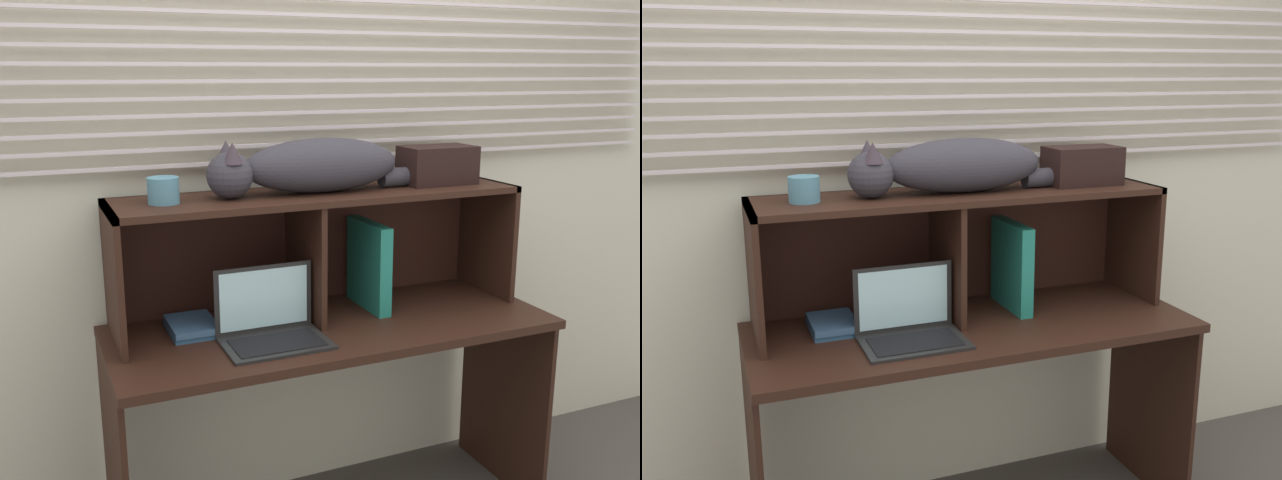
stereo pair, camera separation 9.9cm
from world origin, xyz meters
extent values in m
cube|color=beige|center=(0.00, 0.55, 1.25)|extent=(4.40, 0.04, 2.50)
cube|color=silver|center=(0.00, 0.50, 1.29)|extent=(3.16, 0.02, 0.01)
cube|color=silver|center=(0.00, 0.50, 1.35)|extent=(3.16, 0.02, 0.01)
cube|color=silver|center=(0.00, 0.50, 1.40)|extent=(3.16, 0.02, 0.01)
cube|color=silver|center=(0.00, 0.50, 1.45)|extent=(3.16, 0.02, 0.01)
cube|color=silver|center=(0.00, 0.50, 1.51)|extent=(3.16, 0.02, 0.01)
cube|color=silver|center=(0.00, 0.50, 1.56)|extent=(3.16, 0.02, 0.01)
cube|color=silver|center=(0.00, 0.50, 1.62)|extent=(3.16, 0.02, 0.01)
cube|color=silver|center=(0.00, 0.50, 1.67)|extent=(3.16, 0.02, 0.01)
cube|color=silver|center=(0.00, 0.50, 1.73)|extent=(3.16, 0.02, 0.01)
cube|color=silver|center=(0.00, 0.50, 1.78)|extent=(3.16, 0.02, 0.01)
cube|color=black|center=(0.00, 0.22, 0.75)|extent=(1.49, 0.58, 0.03)
cube|color=black|center=(-0.74, 0.22, 0.37)|extent=(0.02, 0.52, 0.74)
cube|color=black|center=(0.74, 0.22, 0.37)|extent=(0.02, 0.52, 0.74)
cube|color=black|center=(0.00, 0.33, 1.19)|extent=(1.41, 0.35, 0.02)
cube|color=black|center=(-0.69, 0.33, 0.98)|extent=(0.02, 0.35, 0.43)
cube|color=black|center=(0.69, 0.33, 0.98)|extent=(0.02, 0.35, 0.43)
cube|color=black|center=(-0.06, 0.33, 0.97)|extent=(0.02, 0.33, 0.41)
cube|color=#341913|center=(0.00, 0.50, 0.98)|extent=(1.41, 0.01, 0.43)
ellipsoid|color=#33313A|center=(0.01, 0.33, 1.29)|extent=(0.55, 0.19, 0.18)
sphere|color=#33313A|center=(-0.31, 0.33, 1.27)|extent=(0.15, 0.15, 0.15)
cone|color=#382D36|center=(-0.31, 0.29, 1.35)|extent=(0.07, 0.07, 0.07)
cone|color=#373039|center=(-0.31, 0.36, 1.35)|extent=(0.07, 0.07, 0.07)
cylinder|color=#33313A|center=(0.40, 0.33, 1.23)|extent=(0.33, 0.07, 0.07)
cube|color=black|center=(-0.24, 0.12, 0.77)|extent=(0.33, 0.23, 0.01)
cube|color=black|center=(-0.24, 0.23, 0.88)|extent=(0.33, 0.01, 0.22)
cube|color=#B2E0EA|center=(-0.24, 0.22, 0.88)|extent=(0.29, 0.00, 0.19)
cube|color=black|center=(-0.24, 0.10, 0.78)|extent=(0.28, 0.16, 0.00)
cube|color=#217F6E|center=(0.19, 0.33, 0.92)|extent=(0.05, 0.26, 0.31)
cube|color=#2E5881|center=(-0.46, 0.33, 0.77)|extent=(0.15, 0.20, 0.02)
cube|color=#37587C|center=(-0.46, 0.33, 0.79)|extent=(0.15, 0.20, 0.02)
cylinder|color=teal|center=(-0.52, 0.33, 1.24)|extent=(0.10, 0.10, 0.08)
cube|color=black|center=(0.46, 0.33, 1.27)|extent=(0.26, 0.15, 0.14)
camera|label=1|loc=(-0.93, -1.82, 1.60)|focal=39.45mm
camera|label=2|loc=(-0.83, -1.86, 1.60)|focal=39.45mm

